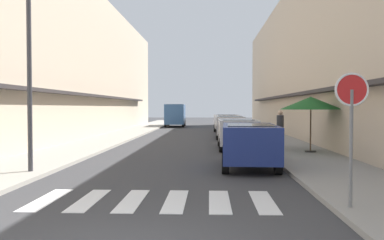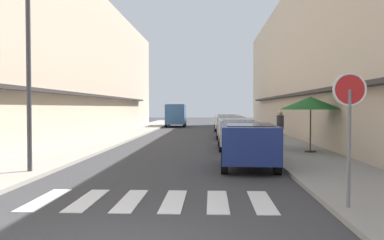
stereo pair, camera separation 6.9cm
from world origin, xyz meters
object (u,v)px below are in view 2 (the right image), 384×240
object	(u,v)px
parked_car_mid	(237,130)
pedestrian_walking_near	(280,128)
round_street_sign	(350,104)
cafe_umbrella	(311,103)
parked_car_distant	(227,121)
delivery_van	(176,113)
street_lamp	(34,57)
parked_car_far	(230,125)
parked_car_near	(249,141)

from	to	relation	value
parked_car_mid	pedestrian_walking_near	distance (m)	2.08
parked_car_mid	round_street_sign	distance (m)	12.16
cafe_umbrella	round_street_sign	bearing A→B (deg)	-99.43
parked_car_distant	delivery_van	distance (m)	11.60
street_lamp	cafe_umbrella	bearing A→B (deg)	30.91
parked_car_far	parked_car_near	bearing A→B (deg)	-90.00
parked_car_far	round_street_sign	xyz separation A→B (m)	(1.37, -18.77, 1.18)
street_lamp	pedestrian_walking_near	bearing A→B (deg)	42.43
round_street_sign	pedestrian_walking_near	bearing A→B (deg)	86.62
street_lamp	round_street_sign	bearing A→B (deg)	-27.47
parked_car_mid	pedestrian_walking_near	world-z (taller)	pedestrian_walking_near
parked_car_distant	parked_car_far	bearing A→B (deg)	-90.00
parked_car_mid	parked_car_far	world-z (taller)	same
pedestrian_walking_near	parked_car_distant	bearing A→B (deg)	75.20
parked_car_near	parked_car_distant	world-z (taller)	same
parked_car_far	round_street_sign	world-z (taller)	round_street_sign
parked_car_far	street_lamp	bearing A→B (deg)	-114.04
parked_car_far	street_lamp	distance (m)	16.27
parked_car_distant	street_lamp	distance (m)	21.85
parked_car_distant	round_street_sign	size ratio (longest dim) A/B	1.63
parked_car_distant	delivery_van	bearing A→B (deg)	115.25
parked_car_mid	parked_car_distant	bearing A→B (deg)	90.00
delivery_van	parked_car_far	bearing A→B (deg)	-73.33
parked_car_near	parked_car_distant	distance (m)	18.97
parked_car_near	street_lamp	distance (m)	7.25
parked_car_mid	cafe_umbrella	xyz separation A→B (m)	(3.00, -2.20, 1.29)
parked_car_mid	street_lamp	world-z (taller)	street_lamp
parked_car_mid	pedestrian_walking_near	bearing A→B (deg)	-0.95
parked_car_distant	delivery_van	size ratio (longest dim) A/B	0.77
pedestrian_walking_near	parked_car_near	bearing A→B (deg)	-132.67
parked_car_distant	cafe_umbrella	distance (m)	15.33
round_street_sign	street_lamp	bearing A→B (deg)	152.53
parked_car_distant	cafe_umbrella	xyz separation A→B (m)	(3.00, -14.97, 1.29)
cafe_umbrella	pedestrian_walking_near	xyz separation A→B (m)	(-0.92, 2.16, -1.15)
cafe_umbrella	parked_car_distant	bearing A→B (deg)	101.34
parked_car_far	street_lamp	world-z (taller)	street_lamp
cafe_umbrella	parked_car_near	bearing A→B (deg)	-126.93
delivery_van	street_lamp	world-z (taller)	street_lamp
round_street_sign	cafe_umbrella	bearing A→B (deg)	80.57
parked_car_distant	round_street_sign	world-z (taller)	round_street_sign
parked_car_distant	pedestrian_walking_near	xyz separation A→B (m)	(2.08, -12.81, 0.14)
parked_car_mid	parked_car_far	xyz separation A→B (m)	(-0.00, 6.75, -0.00)
parked_car_near	parked_car_mid	bearing A→B (deg)	90.00
round_street_sign	cafe_umbrella	world-z (taller)	round_street_sign
round_street_sign	pedestrian_walking_near	world-z (taller)	round_street_sign
round_street_sign	pedestrian_walking_near	xyz separation A→B (m)	(0.71, 11.99, -1.03)
round_street_sign	cafe_umbrella	xyz separation A→B (m)	(1.63, 9.82, 0.12)
round_street_sign	street_lamp	distance (m)	9.03
parked_car_far	pedestrian_walking_near	world-z (taller)	pedestrian_walking_near
round_street_sign	parked_car_near	bearing A→B (deg)	103.23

